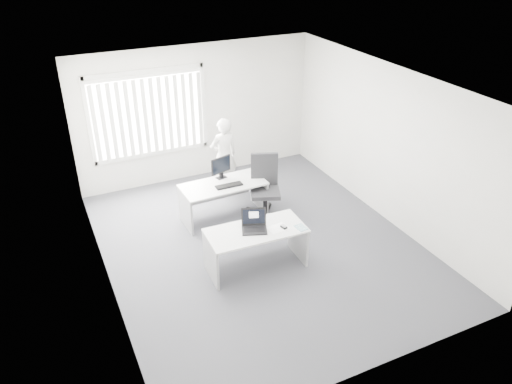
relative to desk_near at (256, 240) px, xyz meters
name	(u,v)px	position (x,y,z in m)	size (l,w,h in m)	color
ground	(260,245)	(0.31, 0.51, -0.50)	(6.00, 6.00, 0.00)	#494950
wall_back	(197,113)	(0.31, 3.51, 0.90)	(5.00, 0.02, 2.80)	silver
wall_front	(378,281)	(0.31, -2.49, 0.90)	(5.00, 0.02, 2.80)	silver
wall_left	(98,206)	(-2.19, 0.51, 0.90)	(0.02, 6.00, 2.80)	silver
wall_right	(388,145)	(2.81, 0.51, 0.90)	(0.02, 6.00, 2.80)	silver
ceiling	(260,85)	(0.31, 0.51, 2.30)	(5.00, 6.00, 0.02)	silver
window	(149,114)	(-0.69, 3.47, 1.05)	(2.32, 0.06, 1.76)	silver
blinds	(150,116)	(-0.69, 3.41, 1.02)	(2.20, 0.10, 1.50)	silver
desk_near	(256,240)	(0.00, 0.00, 0.00)	(1.56, 0.77, 0.70)	silver
desk_far	(223,193)	(0.11, 1.63, 0.00)	(1.55, 0.77, 0.70)	silver
office_chair	(265,198)	(0.83, 1.37, -0.13)	(0.88, 0.88, 1.19)	black
person	(224,156)	(0.51, 2.57, 0.28)	(0.57, 0.38, 1.57)	silver
laptop	(254,223)	(-0.03, -0.02, 0.34)	(0.38, 0.34, 0.30)	black
paper_sheet	(278,228)	(0.33, -0.10, 0.20)	(0.31, 0.22, 0.00)	white
mouse	(284,227)	(0.41, -0.13, 0.22)	(0.06, 0.11, 0.04)	#AEAEB0
booklet	(301,227)	(0.66, -0.25, 0.20)	(0.14, 0.20, 0.01)	silver
keyboard	(229,186)	(0.18, 1.51, 0.20)	(0.49, 0.16, 0.02)	black
monitor	(221,168)	(0.18, 1.87, 0.40)	(0.42, 0.13, 0.42)	black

